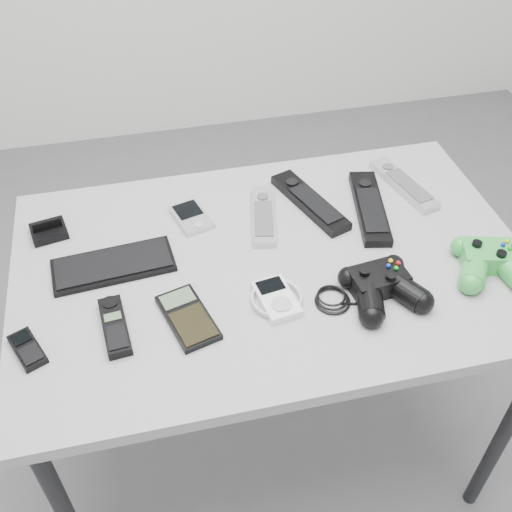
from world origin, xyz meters
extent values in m
plane|color=slate|center=(0.00, 0.00, 0.00)|extent=(3.50, 3.50, 0.00)
cube|color=gray|center=(-0.08, -0.05, 0.72)|extent=(1.10, 0.71, 0.03)
cylinder|color=black|center=(0.42, -0.36, 0.35)|extent=(0.04, 0.04, 0.71)
cylinder|color=black|center=(-0.59, 0.25, 0.35)|extent=(0.04, 0.04, 0.71)
cylinder|color=black|center=(0.42, 0.25, 0.35)|extent=(0.04, 0.04, 0.71)
cube|color=black|center=(-0.42, 0.00, 0.74)|extent=(0.26, 0.13, 0.02)
cube|color=black|center=(-0.55, 0.14, 0.76)|extent=(0.09, 0.08, 0.04)
cube|color=#B5B6BD|center=(-0.23, 0.12, 0.75)|extent=(0.10, 0.12, 0.02)
cube|color=#B5B6BD|center=(-0.07, 0.08, 0.75)|extent=(0.09, 0.21, 0.02)
cube|color=black|center=(0.05, 0.11, 0.75)|extent=(0.14, 0.25, 0.03)
cube|color=black|center=(0.18, 0.06, 0.75)|extent=(0.11, 0.27, 0.02)
cube|color=#B5B5BC|center=(0.29, 0.13, 0.75)|extent=(0.10, 0.23, 0.02)
cube|color=black|center=(-0.59, -0.19, 0.75)|extent=(0.08, 0.10, 0.02)
cube|color=black|center=(-0.42, -0.18, 0.75)|extent=(0.06, 0.15, 0.02)
cube|color=black|center=(-0.29, -0.18, 0.74)|extent=(0.12, 0.17, 0.02)
cube|color=white|center=(-0.11, -0.17, 0.75)|extent=(0.12, 0.13, 0.02)
camera|label=1|loc=(-0.33, -0.96, 1.62)|focal=42.00mm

